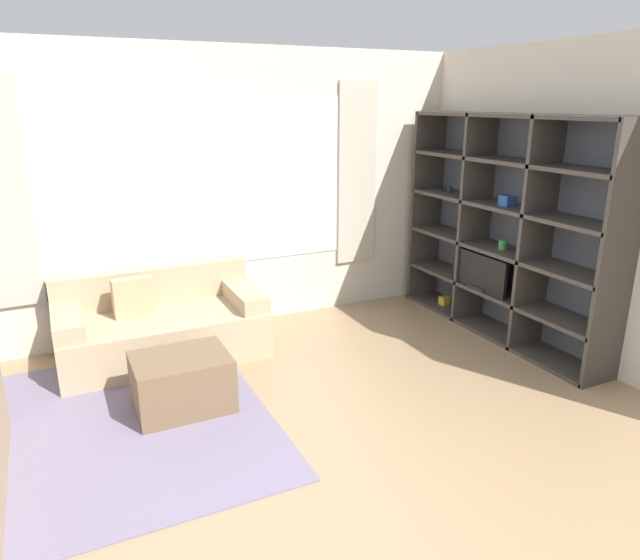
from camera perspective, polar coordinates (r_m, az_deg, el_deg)
The scene contains 7 objects.
ground_plane at distance 3.28m, azimuth 6.09°, elevation -24.73°, with size 16.00×16.00×0.00m, color #9E7F5B.
wall_back at distance 5.61m, azimuth -11.80°, elevation 8.48°, with size 6.65×0.11×2.70m.
wall_right at distance 5.58m, azimuth 22.14°, elevation 7.45°, with size 0.07×4.51×2.70m, color beige.
area_rug at distance 4.40m, azimuth -20.87°, elevation -13.67°, with size 2.25×2.36×0.01m, color slate.
shelving_unit at distance 5.69m, azimuth 18.14°, elevation 4.83°, with size 0.41×2.47×2.09m.
couch_main at distance 5.31m, azimuth -15.63°, elevation -4.44°, with size 1.75×0.90×0.74m.
ottoman at distance 4.40m, azimuth -13.63°, elevation -9.93°, with size 0.69×0.54×0.42m.
Camera 1 is at (-1.33, -2.04, 2.20)m, focal length 32.00 mm.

